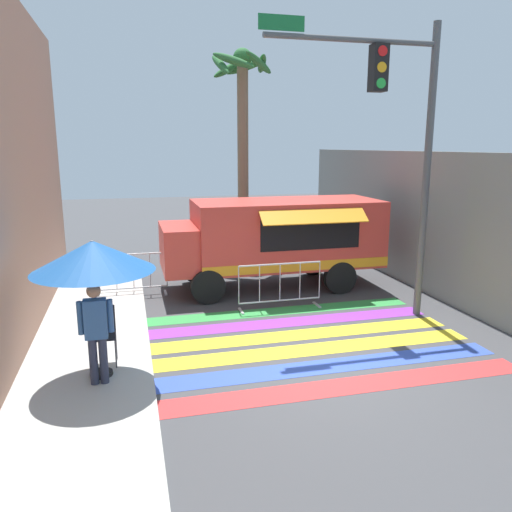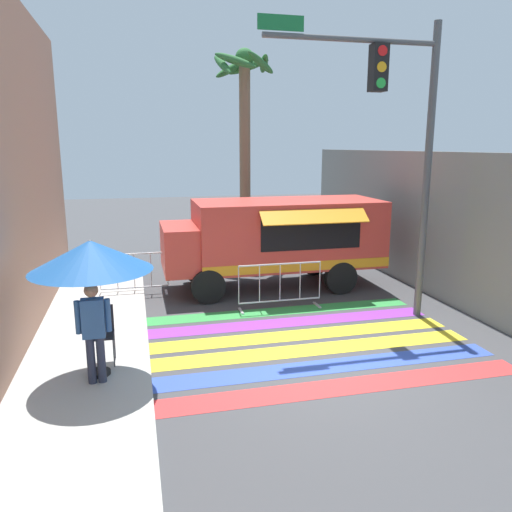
{
  "view_description": "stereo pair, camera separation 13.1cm",
  "coord_description": "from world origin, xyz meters",
  "px_view_note": "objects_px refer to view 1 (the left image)",
  "views": [
    {
      "loc": [
        -3.21,
        -7.72,
        3.76
      ],
      "look_at": [
        -0.44,
        3.05,
        1.29
      ],
      "focal_mm": 35.0,
      "sensor_mm": 36.0,
      "label": 1
    },
    {
      "loc": [
        -3.08,
        -7.76,
        3.76
      ],
      "look_at": [
        -0.44,
        3.05,
        1.29
      ],
      "focal_mm": 35.0,
      "sensor_mm": 36.0,
      "label": 2
    }
  ],
  "objects_px": {
    "patio_umbrella": "(93,257)",
    "barricade_front": "(280,286)",
    "palm_tree": "(242,118)",
    "traffic_signal_pole": "(400,125)",
    "barricade_side": "(133,275)",
    "folding_chair": "(103,329)",
    "vendor_person": "(96,328)",
    "food_truck": "(270,236)"
  },
  "relations": [
    {
      "from": "barricade_front",
      "to": "palm_tree",
      "type": "distance_m",
      "value": 6.85
    },
    {
      "from": "food_truck",
      "to": "palm_tree",
      "type": "distance_m",
      "value": 4.89
    },
    {
      "from": "patio_umbrella",
      "to": "folding_chair",
      "type": "height_order",
      "value": "patio_umbrella"
    },
    {
      "from": "vendor_person",
      "to": "barricade_front",
      "type": "relative_size",
      "value": 0.81
    },
    {
      "from": "patio_umbrella",
      "to": "palm_tree",
      "type": "relative_size",
      "value": 0.33
    },
    {
      "from": "traffic_signal_pole",
      "to": "vendor_person",
      "type": "relative_size",
      "value": 3.87
    },
    {
      "from": "traffic_signal_pole",
      "to": "barricade_side",
      "type": "height_order",
      "value": "traffic_signal_pole"
    },
    {
      "from": "barricade_side",
      "to": "patio_umbrella",
      "type": "bearing_deg",
      "value": -97.07
    },
    {
      "from": "folding_chair",
      "to": "palm_tree",
      "type": "relative_size",
      "value": 0.14
    },
    {
      "from": "folding_chair",
      "to": "barricade_side",
      "type": "distance_m",
      "value": 4.34
    },
    {
      "from": "folding_chair",
      "to": "vendor_person",
      "type": "distance_m",
      "value": 0.86
    },
    {
      "from": "food_truck",
      "to": "patio_umbrella",
      "type": "bearing_deg",
      "value": -131.78
    },
    {
      "from": "patio_umbrella",
      "to": "vendor_person",
      "type": "relative_size",
      "value": 1.38
    },
    {
      "from": "folding_chair",
      "to": "barricade_front",
      "type": "xyz_separation_m",
      "value": [
        3.86,
        2.36,
        -0.17
      ]
    },
    {
      "from": "barricade_side",
      "to": "palm_tree",
      "type": "relative_size",
      "value": 0.25
    },
    {
      "from": "vendor_person",
      "to": "patio_umbrella",
      "type": "bearing_deg",
      "value": 79.0
    },
    {
      "from": "traffic_signal_pole",
      "to": "folding_chair",
      "type": "xyz_separation_m",
      "value": [
        -6.07,
        -1.19,
        -3.46
      ]
    },
    {
      "from": "food_truck",
      "to": "folding_chair",
      "type": "bearing_deg",
      "value": -134.88
    },
    {
      "from": "vendor_person",
      "to": "barricade_side",
      "type": "bearing_deg",
      "value": 74.07
    },
    {
      "from": "food_truck",
      "to": "traffic_signal_pole",
      "type": "relative_size",
      "value": 0.93
    },
    {
      "from": "patio_umbrella",
      "to": "folding_chair",
      "type": "relative_size",
      "value": 2.27
    },
    {
      "from": "traffic_signal_pole",
      "to": "palm_tree",
      "type": "xyz_separation_m",
      "value": [
        -1.82,
        6.66,
        0.44
      ]
    },
    {
      "from": "folding_chair",
      "to": "vendor_person",
      "type": "relative_size",
      "value": 0.61
    },
    {
      "from": "barricade_front",
      "to": "barricade_side",
      "type": "relative_size",
      "value": 1.17
    },
    {
      "from": "palm_tree",
      "to": "food_truck",
      "type": "bearing_deg",
      "value": -91.46
    },
    {
      "from": "palm_tree",
      "to": "barricade_side",
      "type": "bearing_deg",
      "value": -136.02
    },
    {
      "from": "traffic_signal_pole",
      "to": "patio_umbrella",
      "type": "bearing_deg",
      "value": -164.33
    },
    {
      "from": "vendor_person",
      "to": "barricade_front",
      "type": "bearing_deg",
      "value": 29.78
    },
    {
      "from": "traffic_signal_pole",
      "to": "folding_chair",
      "type": "height_order",
      "value": "traffic_signal_pole"
    },
    {
      "from": "patio_umbrella",
      "to": "barricade_side",
      "type": "distance_m",
      "value": 5.1
    },
    {
      "from": "folding_chair",
      "to": "barricade_front",
      "type": "bearing_deg",
      "value": 11.27
    },
    {
      "from": "food_truck",
      "to": "barricade_front",
      "type": "relative_size",
      "value": 2.89
    },
    {
      "from": "patio_umbrella",
      "to": "barricade_front",
      "type": "xyz_separation_m",
      "value": [
        3.9,
        2.88,
        -1.55
      ]
    },
    {
      "from": "traffic_signal_pole",
      "to": "barricade_front",
      "type": "xyz_separation_m",
      "value": [
        -2.2,
        1.16,
        -3.64
      ]
    },
    {
      "from": "patio_umbrella",
      "to": "vendor_person",
      "type": "xyz_separation_m",
      "value": [
        -0.01,
        -0.28,
        -1.06
      ]
    },
    {
      "from": "barricade_side",
      "to": "traffic_signal_pole",
      "type": "bearing_deg",
      "value": -29.47
    },
    {
      "from": "patio_umbrella",
      "to": "barricade_front",
      "type": "relative_size",
      "value": 1.11
    },
    {
      "from": "barricade_front",
      "to": "palm_tree",
      "type": "relative_size",
      "value": 0.3
    },
    {
      "from": "patio_umbrella",
      "to": "palm_tree",
      "type": "bearing_deg",
      "value": 62.94
    },
    {
      "from": "barricade_front",
      "to": "food_truck",
      "type": "bearing_deg",
      "value": 81.06
    },
    {
      "from": "barricade_front",
      "to": "traffic_signal_pole",
      "type": "bearing_deg",
      "value": -27.87
    },
    {
      "from": "food_truck",
      "to": "vendor_person",
      "type": "height_order",
      "value": "food_truck"
    }
  ]
}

